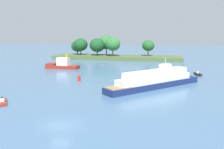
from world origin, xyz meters
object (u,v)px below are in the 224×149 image
(tugboat, at_px, (62,65))
(small_motorboat, at_px, (198,74))
(white_riverboat, at_px, (155,80))
(channel_buoy_red, at_px, (79,78))
(fishing_skiff, at_px, (2,102))

(tugboat, bearing_deg, small_motorboat, -5.05)
(white_riverboat, bearing_deg, small_motorboat, 58.95)
(small_motorboat, xyz_separation_m, channel_buoy_red, (-30.06, -15.33, 0.55))
(tugboat, xyz_separation_m, white_riverboat, (31.55, -22.56, 0.46))
(tugboat, distance_m, small_motorboat, 43.03)
(channel_buoy_red, bearing_deg, white_riverboat, -10.39)
(white_riverboat, distance_m, small_motorboat, 21.96)
(white_riverboat, height_order, channel_buoy_red, white_riverboat)
(fishing_skiff, relative_size, small_motorboat, 0.97)
(small_motorboat, bearing_deg, white_riverboat, -121.05)
(channel_buoy_red, bearing_deg, fishing_skiff, -106.77)
(fishing_skiff, height_order, white_riverboat, white_riverboat)
(fishing_skiff, bearing_deg, small_motorboat, 45.10)
(white_riverboat, relative_size, channel_buoy_red, 11.12)
(fishing_skiff, distance_m, white_riverboat, 30.87)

